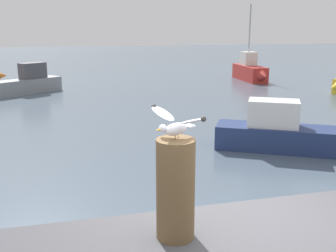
# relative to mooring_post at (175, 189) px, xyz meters

# --- Properties ---
(mooring_post) EXTENTS (0.32, 0.32, 0.87)m
(mooring_post) POSITION_rel_mooring_post_xyz_m (0.00, 0.00, 0.00)
(mooring_post) COLOR brown
(mooring_post) RESTS_ON harbor_quay
(seagull) EXTENTS (0.39, 0.62, 0.24)m
(seagull) POSITION_rel_mooring_post_xyz_m (-0.00, -0.00, 0.56)
(seagull) COLOR tan
(seagull) RESTS_ON mooring_post
(boat_grey) EXTENTS (3.58, 2.91, 1.39)m
(boat_grey) POSITION_rel_mooring_post_xyz_m (-2.77, 16.06, -1.22)
(boat_grey) COLOR gray
(boat_grey) RESTS_ON ground_plane
(boat_red) EXTENTS (1.08, 3.77, 4.19)m
(boat_red) POSITION_rel_mooring_post_xyz_m (9.31, 17.60, -1.12)
(boat_red) COLOR #B72D28
(boat_red) RESTS_ON ground_plane
(boat_navy) EXTENTS (4.01, 2.77, 1.34)m
(boat_navy) POSITION_rel_mooring_post_xyz_m (4.65, 5.32, -1.26)
(boat_navy) COLOR navy
(boat_navy) RESTS_ON ground_plane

